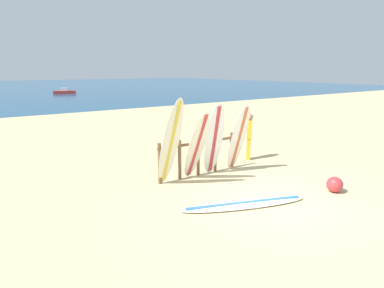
{
  "coord_description": "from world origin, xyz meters",
  "views": [
    {
      "loc": [
        -5.16,
        -4.19,
        2.85
      ],
      "look_at": [
        -0.33,
        2.82,
        0.83
      ],
      "focal_mm": 29.15,
      "sensor_mm": 36.0,
      "label": 1
    }
  ],
  "objects_px": {
    "surfboard_leaning_left": "(197,146)",
    "surfboard_leaning_center_left": "(214,139)",
    "surfboard_leaning_far_left": "(170,143)",
    "beachgoer_standing": "(249,135)",
    "surfboard_lying_on_sand": "(245,204)",
    "surfboard_rack": "(198,153)",
    "beach_ball": "(335,185)",
    "small_boat_offshore": "(65,92)",
    "surfboard_leaning_center": "(238,138)"
  },
  "relations": [
    {
      "from": "surfboard_rack",
      "to": "surfboard_leaning_far_left",
      "type": "xyz_separation_m",
      "value": [
        -1.12,
        -0.42,
        0.5
      ]
    },
    {
      "from": "surfboard_rack",
      "to": "surfboard_leaning_center",
      "type": "height_order",
      "value": "surfboard_leaning_center"
    },
    {
      "from": "surfboard_leaning_left",
      "to": "beach_ball",
      "type": "xyz_separation_m",
      "value": [
        2.31,
        -2.47,
        -0.77
      ]
    },
    {
      "from": "surfboard_leaning_left",
      "to": "surfboard_lying_on_sand",
      "type": "xyz_separation_m",
      "value": [
        -0.0,
        -1.8,
        -0.92
      ]
    },
    {
      "from": "surfboard_rack",
      "to": "beachgoer_standing",
      "type": "distance_m",
      "value": 2.29
    },
    {
      "from": "beach_ball",
      "to": "small_boat_offshore",
      "type": "bearing_deg",
      "value": 86.36
    },
    {
      "from": "surfboard_rack",
      "to": "small_boat_offshore",
      "type": "height_order",
      "value": "surfboard_rack"
    },
    {
      "from": "surfboard_leaning_center",
      "to": "small_boat_offshore",
      "type": "height_order",
      "value": "surfboard_leaning_center"
    },
    {
      "from": "surfboard_lying_on_sand",
      "to": "small_boat_offshore",
      "type": "relative_size",
      "value": 1.04
    },
    {
      "from": "surfboard_leaning_far_left",
      "to": "surfboard_leaning_center_left",
      "type": "bearing_deg",
      "value": 6.57
    },
    {
      "from": "surfboard_leaning_left",
      "to": "surfboard_leaning_center_left",
      "type": "relative_size",
      "value": 0.94
    },
    {
      "from": "surfboard_rack",
      "to": "beach_ball",
      "type": "height_order",
      "value": "surfboard_rack"
    },
    {
      "from": "surfboard_leaning_left",
      "to": "surfboard_leaning_center",
      "type": "height_order",
      "value": "surfboard_leaning_center"
    },
    {
      "from": "surfboard_leaning_center_left",
      "to": "beachgoer_standing",
      "type": "bearing_deg",
      "value": 17.0
    },
    {
      "from": "surfboard_leaning_far_left",
      "to": "beach_ball",
      "type": "xyz_separation_m",
      "value": [
        3.09,
        -2.45,
        -0.95
      ]
    },
    {
      "from": "surfboard_leaning_far_left",
      "to": "small_boat_offshore",
      "type": "bearing_deg",
      "value": 81.13
    },
    {
      "from": "surfboard_leaning_center",
      "to": "beachgoer_standing",
      "type": "bearing_deg",
      "value": 32.06
    },
    {
      "from": "surfboard_lying_on_sand",
      "to": "beachgoer_standing",
      "type": "xyz_separation_m",
      "value": [
        2.61,
        2.54,
        0.79
      ]
    },
    {
      "from": "beachgoer_standing",
      "to": "surfboard_leaning_left",
      "type": "bearing_deg",
      "value": -164.17
    },
    {
      "from": "surfboard_lying_on_sand",
      "to": "surfboard_leaning_center",
      "type": "bearing_deg",
      "value": 51.32
    },
    {
      "from": "surfboard_leaning_center_left",
      "to": "small_boat_offshore",
      "type": "xyz_separation_m",
      "value": [
        4.01,
        34.94,
        -0.76
      ]
    },
    {
      "from": "surfboard_rack",
      "to": "surfboard_leaning_center_left",
      "type": "distance_m",
      "value": 0.57
    },
    {
      "from": "surfboard_leaning_far_left",
      "to": "beachgoer_standing",
      "type": "relative_size",
      "value": 1.51
    },
    {
      "from": "surfboard_rack",
      "to": "surfboard_leaning_far_left",
      "type": "bearing_deg",
      "value": -159.51
    },
    {
      "from": "beachgoer_standing",
      "to": "surfboard_rack",
      "type": "bearing_deg",
      "value": -171.58
    },
    {
      "from": "surfboard_leaning_left",
      "to": "surfboard_leaning_center",
      "type": "distance_m",
      "value": 1.46
    },
    {
      "from": "surfboard_leaning_far_left",
      "to": "beachgoer_standing",
      "type": "bearing_deg",
      "value": 12.57
    },
    {
      "from": "surfboard_leaning_center",
      "to": "surfboard_lying_on_sand",
      "type": "xyz_separation_m",
      "value": [
        -1.46,
        -1.82,
        -0.95
      ]
    },
    {
      "from": "surfboard_leaning_center_left",
      "to": "beachgoer_standing",
      "type": "distance_m",
      "value": 2.01
    },
    {
      "from": "surfboard_lying_on_sand",
      "to": "surfboard_leaning_left",
      "type": "bearing_deg",
      "value": 89.98
    },
    {
      "from": "surfboard_leaning_center_left",
      "to": "surfboard_leaning_far_left",
      "type": "bearing_deg",
      "value": -173.43
    },
    {
      "from": "surfboard_leaning_left",
      "to": "beach_ball",
      "type": "distance_m",
      "value": 3.46
    },
    {
      "from": "surfboard_leaning_center_left",
      "to": "surfboard_rack",
      "type": "bearing_deg",
      "value": 144.2
    },
    {
      "from": "surfboard_leaning_center_left",
      "to": "beach_ball",
      "type": "distance_m",
      "value": 3.19
    },
    {
      "from": "surfboard_leaning_center",
      "to": "beachgoer_standing",
      "type": "height_order",
      "value": "surfboard_leaning_center"
    },
    {
      "from": "surfboard_leaning_center_left",
      "to": "beach_ball",
      "type": "relative_size",
      "value": 5.37
    },
    {
      "from": "surfboard_leaning_center_left",
      "to": "beach_ball",
      "type": "xyz_separation_m",
      "value": [
        1.62,
        -2.62,
        -0.83
      ]
    },
    {
      "from": "surfboard_rack",
      "to": "surfboard_leaning_far_left",
      "type": "height_order",
      "value": "surfboard_leaning_far_left"
    },
    {
      "from": "surfboard_leaning_left",
      "to": "surfboard_lying_on_sand",
      "type": "relative_size",
      "value": 0.67
    },
    {
      "from": "small_boat_offshore",
      "to": "surfboard_leaning_center",
      "type": "bearing_deg",
      "value": -95.28
    },
    {
      "from": "beach_ball",
      "to": "surfboard_leaning_center_left",
      "type": "bearing_deg",
      "value": 121.66
    },
    {
      "from": "surfboard_leaning_far_left",
      "to": "beach_ball",
      "type": "bearing_deg",
      "value": -38.44
    },
    {
      "from": "beach_ball",
      "to": "surfboard_leaning_far_left",
      "type": "bearing_deg",
      "value": 141.56
    },
    {
      "from": "surfboard_leaning_left",
      "to": "surfboard_leaning_center",
      "type": "xyz_separation_m",
      "value": [
        1.46,
        0.02,
        0.03
      ]
    },
    {
      "from": "surfboard_leaning_far_left",
      "to": "surfboard_leaning_center",
      "type": "xyz_separation_m",
      "value": [
        2.24,
        0.04,
        -0.16
      ]
    },
    {
      "from": "surfboard_leaning_left",
      "to": "surfboard_leaning_center",
      "type": "relative_size",
      "value": 0.97
    },
    {
      "from": "surfboard_leaning_center_left",
      "to": "surfboard_leaning_left",
      "type": "bearing_deg",
      "value": -167.5
    },
    {
      "from": "surfboard_leaning_left",
      "to": "beach_ball",
      "type": "relative_size",
      "value": 5.06
    },
    {
      "from": "surfboard_rack",
      "to": "surfboard_lying_on_sand",
      "type": "bearing_deg",
      "value": -98.86
    },
    {
      "from": "surfboard_leaning_far_left",
      "to": "small_boat_offshore",
      "type": "xyz_separation_m",
      "value": [
        5.48,
        35.11,
        -0.88
      ]
    }
  ]
}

